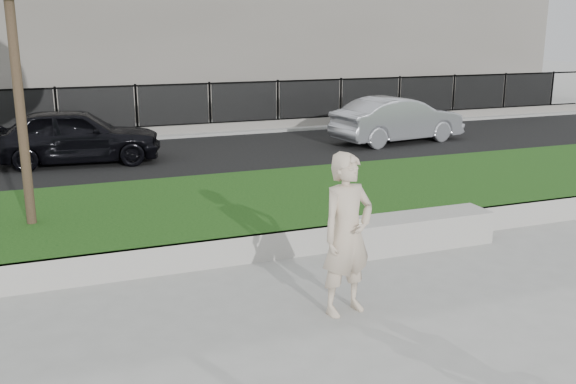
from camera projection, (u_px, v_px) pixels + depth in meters
name	position (u px, v px, depth m)	size (l,w,h in m)	color
ground	(325.00, 283.00, 8.29)	(90.00, 90.00, 0.00)	gray
grass_bank	(252.00, 209.00, 10.95)	(34.00, 4.00, 0.40)	black
grass_kerb	(295.00, 243.00, 9.18)	(34.00, 0.08, 0.40)	#A29F97
street	(184.00, 159.00, 15.96)	(34.00, 7.00, 0.04)	black
far_pavement	(153.00, 131.00, 20.01)	(34.00, 3.00, 0.12)	gray
iron_fence	(158.00, 120.00, 18.99)	(32.00, 0.30, 1.50)	slate
stone_bench	(415.00, 231.00, 9.60)	(2.39, 0.60, 0.49)	#A29F97
man	(347.00, 235.00, 7.22)	(0.68, 0.45, 1.88)	beige
book	(358.00, 222.00, 9.15)	(0.25, 0.18, 0.03)	white
car_dark	(75.00, 136.00, 15.22)	(1.59, 3.95, 1.34)	black
car_silver	(398.00, 120.00, 18.10)	(1.35, 3.88, 1.28)	#9EA0A6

